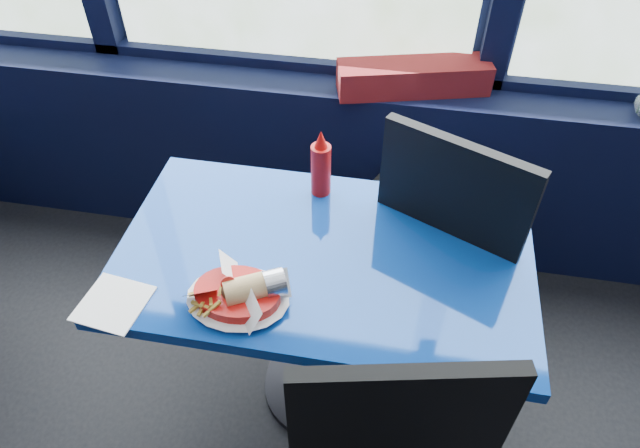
# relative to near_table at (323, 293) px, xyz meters

# --- Properties ---
(window_sill) EXTENTS (5.00, 0.26, 0.80)m
(window_sill) POSITION_rel_near_table_xyz_m (-0.30, 0.87, -0.17)
(window_sill) COLOR black
(window_sill) RESTS_ON ground
(near_table) EXTENTS (1.20, 0.70, 0.75)m
(near_table) POSITION_rel_near_table_xyz_m (0.00, 0.00, 0.00)
(near_table) COLOR black
(near_table) RESTS_ON ground
(chair_near_back) EXTENTS (0.64, 0.64, 1.07)m
(chair_near_back) POSITION_rel_near_table_xyz_m (0.29, 0.29, 0.05)
(chair_near_back) COLOR black
(chair_near_back) RESTS_ON ground
(planter_box) EXTENTS (0.59, 0.29, 0.11)m
(planter_box) POSITION_rel_near_table_xyz_m (0.19, 0.85, 0.29)
(planter_box) COLOR maroon
(planter_box) RESTS_ON window_sill
(food_basket) EXTENTS (0.26, 0.25, 0.09)m
(food_basket) POSITION_rel_near_table_xyz_m (-0.19, -0.21, 0.21)
(food_basket) COLOR #B40F0C
(food_basket) RESTS_ON near_table
(ketchup_bottle) EXTENTS (0.06, 0.06, 0.24)m
(ketchup_bottle) POSITION_rel_near_table_xyz_m (-0.06, 0.27, 0.29)
(ketchup_bottle) COLOR #B40F0C
(ketchup_bottle) RESTS_ON near_table
(soda_cup) EXTENTS (0.09, 0.09, 0.29)m
(soda_cup) POSITION_rel_near_table_xyz_m (0.46, 0.16, 0.25)
(soda_cup) COLOR navy
(soda_cup) RESTS_ON near_table
(napkin) EXTENTS (0.19, 0.19, 0.00)m
(napkin) POSITION_rel_near_table_xyz_m (-0.52, -0.28, 0.18)
(napkin) COLOR white
(napkin) RESTS_ON near_table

